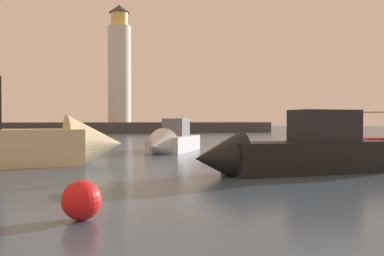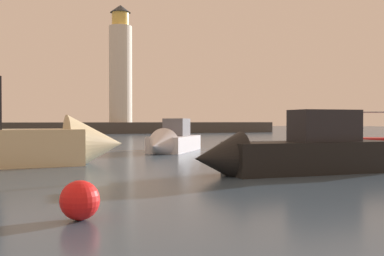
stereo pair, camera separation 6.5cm
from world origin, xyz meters
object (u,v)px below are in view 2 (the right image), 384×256
motorboat_1 (21,139)px  mooring_buoy (80,200)px  lighthouse (121,67)px  motorboat_0 (170,142)px  motorboat_3 (291,152)px

motorboat_1 → mooring_buoy: motorboat_1 is taller
lighthouse → motorboat_0: (-5.85, -43.04, -9.59)m
mooring_buoy → lighthouse: bearing=77.6°
lighthouse → mooring_buoy: (-13.27, -60.48, -9.84)m
motorboat_0 → motorboat_1: 10.16m
motorboat_0 → mooring_buoy: size_ratio=8.34×
lighthouse → motorboat_0: 44.48m
motorboat_0 → motorboat_3: size_ratio=0.83×
motorboat_3 → motorboat_1: bearing=144.3°
lighthouse → motorboat_3: size_ratio=2.33×
mooring_buoy → motorboat_3: bearing=32.8°
motorboat_1 → mooring_buoy: bearing=-84.8°
lighthouse → motorboat_0: lighthouse is taller
motorboat_1 → mooring_buoy: 11.99m
lighthouse → motorboat_3: 56.25m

